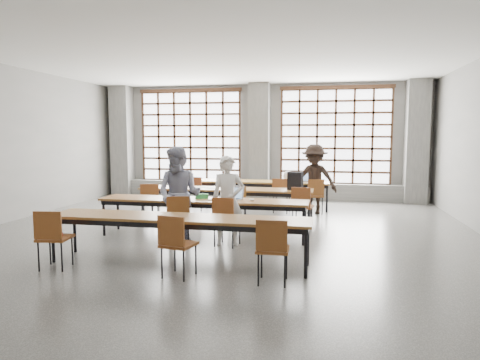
{
  "coord_description": "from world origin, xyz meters",
  "views": [
    {
      "loc": [
        1.96,
        -7.67,
        1.95
      ],
      "look_at": [
        0.36,
        0.4,
        1.08
      ],
      "focal_mm": 32.0,
      "sensor_mm": 36.0,
      "label": 1
    }
  ],
  "objects_px": {
    "chair_back_right": "(315,193)",
    "chair_mid_centre": "(237,201)",
    "chair_mid_right": "(302,203)",
    "desk_row_b": "(225,191)",
    "chair_mid_left": "(150,199)",
    "desk_row_a": "(254,183)",
    "phone": "(211,200)",
    "chair_back_mid": "(281,192)",
    "plastic_bag": "(288,176)",
    "desk_row_c": "(203,203)",
    "laptop_front": "(233,196)",
    "chair_near_left": "(52,233)",
    "chair_near_right": "(272,244)",
    "mouse": "(252,200)",
    "chair_front_right": "(226,216)",
    "student_back": "(314,179)",
    "student_female": "(179,195)",
    "laptop_back": "(306,179)",
    "desk_row_d": "(178,221)",
    "chair_near_mid": "(176,240)",
    "student_male": "(228,201)",
    "chair_back_left": "(196,190)",
    "green_box": "(202,196)",
    "chair_front_left": "(179,215)",
    "backpack": "(295,181)"
  },
  "relations": [
    {
      "from": "chair_back_right",
      "to": "chair_mid_centre",
      "type": "relative_size",
      "value": 1.0
    },
    {
      "from": "chair_mid_right",
      "to": "desk_row_b",
      "type": "bearing_deg",
      "value": 160.64
    },
    {
      "from": "chair_mid_left",
      "to": "chair_mid_centre",
      "type": "xyz_separation_m",
      "value": [
        1.99,
        -0.0,
        0.0
      ]
    },
    {
      "from": "desk_row_a",
      "to": "phone",
      "type": "xyz_separation_m",
      "value": [
        -0.24,
        -3.52,
        0.07
      ]
    },
    {
      "from": "chair_back_mid",
      "to": "phone",
      "type": "xyz_separation_m",
      "value": [
        -1.03,
        -2.89,
        0.2
      ]
    },
    {
      "from": "chair_mid_left",
      "to": "plastic_bag",
      "type": "distance_m",
      "value": 3.74
    },
    {
      "from": "desk_row_c",
      "to": "chair_back_mid",
      "type": "height_order",
      "value": "chair_back_mid"
    },
    {
      "from": "chair_back_right",
      "to": "laptop_front",
      "type": "bearing_deg",
      "value": -118.68
    },
    {
      "from": "plastic_bag",
      "to": "chair_mid_centre",
      "type": "bearing_deg",
      "value": -110.34
    },
    {
      "from": "chair_near_left",
      "to": "phone",
      "type": "height_order",
      "value": "chair_near_left"
    },
    {
      "from": "chair_near_right",
      "to": "mouse",
      "type": "xyz_separation_m",
      "value": [
        -0.67,
        2.37,
        0.21
      ]
    },
    {
      "from": "desk_row_b",
      "to": "chair_back_right",
      "type": "distance_m",
      "value": 2.28
    },
    {
      "from": "chair_back_right",
      "to": "chair_mid_left",
      "type": "height_order",
      "value": "same"
    },
    {
      "from": "chair_back_mid",
      "to": "phone",
      "type": "distance_m",
      "value": 3.08
    },
    {
      "from": "chair_front_right",
      "to": "mouse",
      "type": "height_order",
      "value": "chair_front_right"
    },
    {
      "from": "student_back",
      "to": "chair_back_right",
      "type": "bearing_deg",
      "value": -73.8
    },
    {
      "from": "desk_row_c",
      "to": "chair_near_right",
      "type": "relative_size",
      "value": 4.55
    },
    {
      "from": "student_female",
      "to": "mouse",
      "type": "height_order",
      "value": "student_female"
    },
    {
      "from": "chair_near_right",
      "to": "phone",
      "type": "xyz_separation_m",
      "value": [
        -1.44,
        2.29,
        0.2
      ]
    },
    {
      "from": "desk_row_c",
      "to": "chair_mid_left",
      "type": "relative_size",
      "value": 4.55
    },
    {
      "from": "chair_near_left",
      "to": "mouse",
      "type": "height_order",
      "value": "chair_near_left"
    },
    {
      "from": "chair_mid_centre",
      "to": "chair_near_left",
      "type": "bearing_deg",
      "value": -119.94
    },
    {
      "from": "student_female",
      "to": "plastic_bag",
      "type": "xyz_separation_m",
      "value": [
        1.62,
        3.97,
        0.0
      ]
    },
    {
      "from": "student_female",
      "to": "laptop_back",
      "type": "bearing_deg",
      "value": 67.5
    },
    {
      "from": "chair_mid_right",
      "to": "mouse",
      "type": "bearing_deg",
      "value": -127.82
    },
    {
      "from": "phone",
      "to": "plastic_bag",
      "type": "distance_m",
      "value": 3.75
    },
    {
      "from": "desk_row_a",
      "to": "chair_mid_left",
      "type": "bearing_deg",
      "value": -130.26
    },
    {
      "from": "desk_row_d",
      "to": "student_female",
      "type": "xyz_separation_m",
      "value": [
        -0.42,
        1.26,
        0.21
      ]
    },
    {
      "from": "plastic_bag",
      "to": "desk_row_a",
      "type": "bearing_deg",
      "value": -176.82
    },
    {
      "from": "desk_row_c",
      "to": "chair_near_left",
      "type": "relative_size",
      "value": 4.55
    },
    {
      "from": "chair_back_right",
      "to": "chair_near_mid",
      "type": "xyz_separation_m",
      "value": [
        -1.73,
        -5.18,
        0.0
      ]
    },
    {
      "from": "chair_mid_left",
      "to": "student_male",
      "type": "relative_size",
      "value": 0.55
    },
    {
      "from": "chair_back_left",
      "to": "student_female",
      "type": "xyz_separation_m",
      "value": [
        0.69,
        -3.29,
        0.33
      ]
    },
    {
      "from": "chair_front_right",
      "to": "green_box",
      "type": "height_order",
      "value": "chair_front_right"
    },
    {
      "from": "chair_near_left",
      "to": "chair_front_left",
      "type": "bearing_deg",
      "value": 53.74
    },
    {
      "from": "desk_row_a",
      "to": "backpack",
      "type": "xyz_separation_m",
      "value": [
        1.21,
        -1.65,
        0.27
      ]
    },
    {
      "from": "phone",
      "to": "chair_mid_right",
      "type": "bearing_deg",
      "value": 36.15
    },
    {
      "from": "chair_near_mid",
      "to": "student_back",
      "type": "height_order",
      "value": "student_back"
    },
    {
      "from": "laptop_back",
      "to": "chair_near_left",
      "type": "bearing_deg",
      "value": -119.53
    },
    {
      "from": "chair_back_left",
      "to": "chair_front_left",
      "type": "xyz_separation_m",
      "value": [
        0.72,
        -3.42,
        0.0
      ]
    },
    {
      "from": "chair_back_left",
      "to": "student_male",
      "type": "bearing_deg",
      "value": -64.18
    },
    {
      "from": "chair_mid_left",
      "to": "plastic_bag",
      "type": "bearing_deg",
      "value": 39.61
    },
    {
      "from": "chair_front_left",
      "to": "laptop_front",
      "type": "relative_size",
      "value": 2.02
    },
    {
      "from": "student_female",
      "to": "plastic_bag",
      "type": "bearing_deg",
      "value": 72.68
    },
    {
      "from": "desk_row_d",
      "to": "chair_front_left",
      "type": "relative_size",
      "value": 4.55
    },
    {
      "from": "desk_row_b",
      "to": "desk_row_d",
      "type": "bearing_deg",
      "value": -88.46
    },
    {
      "from": "desk_row_d",
      "to": "chair_back_right",
      "type": "height_order",
      "value": "chair_back_right"
    },
    {
      "from": "chair_back_mid",
      "to": "chair_near_left",
      "type": "height_order",
      "value": "same"
    },
    {
      "from": "desk_row_b",
      "to": "backpack",
      "type": "distance_m",
      "value": 1.62
    },
    {
      "from": "chair_mid_left",
      "to": "chair_near_mid",
      "type": "relative_size",
      "value": 1.0
    }
  ]
}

